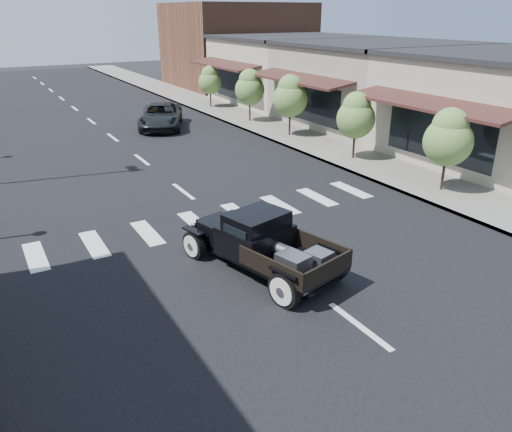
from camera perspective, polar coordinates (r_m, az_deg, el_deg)
ground at (r=13.26m, az=3.23°, el=-6.08°), size 120.00×120.00×0.00m
road at (r=26.32m, az=-14.92°, el=7.76°), size 14.00×80.00×0.02m
road_markings at (r=21.69m, az=-11.29°, el=5.01°), size 12.00×60.00×0.06m
sidewalk_right at (r=29.55m, az=1.30°, el=10.17°), size 3.00×80.00×0.15m
storefront_mid at (r=31.50m, az=13.83°, el=14.33°), size 10.00×9.00×4.50m
storefront_far at (r=38.50m, az=4.38°, el=16.24°), size 10.00×9.00×4.50m
far_building_right at (r=47.23m, az=-2.20°, el=18.92°), size 11.00×10.00×7.00m
small_tree_a at (r=19.46m, az=20.95°, el=6.92°), size 1.75×1.75×2.92m
small_tree_b at (r=22.88m, az=11.27°, el=9.98°), size 1.70×1.70×2.84m
small_tree_c at (r=26.96m, az=3.91°, el=12.40°), size 1.83×1.83×3.05m
small_tree_d at (r=30.65m, az=-0.72°, el=13.55°), size 1.76×1.76×2.94m
small_tree_e at (r=35.61m, az=-5.25°, el=14.47°), size 1.59×1.59×2.66m
hotrod_pickup at (r=12.83m, az=0.72°, el=-3.04°), size 3.24×5.01×1.60m
second_car at (r=29.89m, az=-10.82°, el=11.13°), size 4.09×5.45×1.37m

